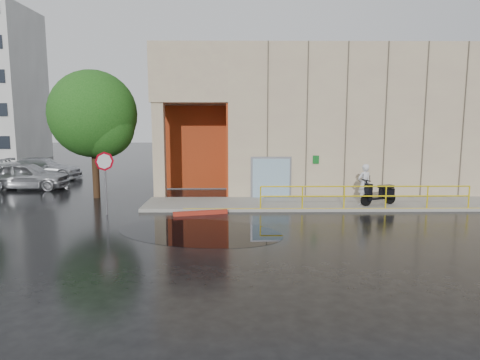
{
  "coord_description": "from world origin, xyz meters",
  "views": [
    {
      "loc": [
        -1.64,
        -15.87,
        4.18
      ],
      "look_at": [
        -1.43,
        3.0,
        1.47
      ],
      "focal_mm": 32.0,
      "sensor_mm": 36.0,
      "label": 1
    }
  ],
  "objects_px": {
    "scooter": "(379,187)",
    "car_b": "(11,173)",
    "person": "(364,184)",
    "car_c": "(43,168)",
    "red_curb": "(201,213)",
    "tree_near": "(96,117)",
    "car_a": "(26,176)",
    "stop_sign": "(105,169)"
  },
  "relations": [
    {
      "from": "car_b",
      "to": "tree_near",
      "type": "bearing_deg",
      "value": -112.35
    },
    {
      "from": "tree_near",
      "to": "person",
      "type": "bearing_deg",
      "value": -11.2
    },
    {
      "from": "car_a",
      "to": "car_b",
      "type": "distance_m",
      "value": 3.51
    },
    {
      "from": "car_a",
      "to": "car_b",
      "type": "bearing_deg",
      "value": 39.06
    },
    {
      "from": "car_b",
      "to": "car_c",
      "type": "bearing_deg",
      "value": -25.44
    },
    {
      "from": "car_c",
      "to": "scooter",
      "type": "bearing_deg",
      "value": -118.47
    },
    {
      "from": "scooter",
      "to": "stop_sign",
      "type": "relative_size",
      "value": 0.71
    },
    {
      "from": "red_curb",
      "to": "person",
      "type": "bearing_deg",
      "value": 11.0
    },
    {
      "from": "tree_near",
      "to": "car_a",
      "type": "bearing_deg",
      "value": 151.58
    },
    {
      "from": "tree_near",
      "to": "car_c",
      "type": "bearing_deg",
      "value": 130.54
    },
    {
      "from": "scooter",
      "to": "car_a",
      "type": "xyz_separation_m",
      "value": [
        -19.19,
        5.58,
        -0.18
      ]
    },
    {
      "from": "stop_sign",
      "to": "person",
      "type": "bearing_deg",
      "value": -7.86
    },
    {
      "from": "person",
      "to": "car_b",
      "type": "distance_m",
      "value": 22.34
    },
    {
      "from": "scooter",
      "to": "car_b",
      "type": "height_order",
      "value": "scooter"
    },
    {
      "from": "person",
      "to": "car_b",
      "type": "height_order",
      "value": "person"
    },
    {
      "from": "car_c",
      "to": "tree_near",
      "type": "height_order",
      "value": "tree_near"
    },
    {
      "from": "red_curb",
      "to": "car_a",
      "type": "xyz_separation_m",
      "value": [
        -10.91,
        6.92,
        0.74
      ]
    },
    {
      "from": "scooter",
      "to": "car_b",
      "type": "distance_m",
      "value": 23.01
    },
    {
      "from": "tree_near",
      "to": "stop_sign",
      "type": "bearing_deg",
      "value": -68.41
    },
    {
      "from": "red_curb",
      "to": "car_c",
      "type": "bearing_deg",
      "value": 136.43
    },
    {
      "from": "scooter",
      "to": "car_c",
      "type": "relative_size",
      "value": 0.38
    },
    {
      "from": "red_curb",
      "to": "scooter",
      "type": "bearing_deg",
      "value": 9.21
    },
    {
      "from": "red_curb",
      "to": "car_b",
      "type": "height_order",
      "value": "car_b"
    },
    {
      "from": "person",
      "to": "stop_sign",
      "type": "bearing_deg",
      "value": -16.4
    },
    {
      "from": "red_curb",
      "to": "tree_near",
      "type": "bearing_deg",
      "value": 144.26
    },
    {
      "from": "scooter",
      "to": "red_curb",
      "type": "relative_size",
      "value": 0.82
    },
    {
      "from": "car_a",
      "to": "tree_near",
      "type": "xyz_separation_m",
      "value": [
        5.18,
        -2.8,
        3.42
      ]
    },
    {
      "from": "car_c",
      "to": "car_a",
      "type": "bearing_deg",
      "value": -170.21
    },
    {
      "from": "person",
      "to": "car_b",
      "type": "relative_size",
      "value": 0.48
    },
    {
      "from": "car_b",
      "to": "car_c",
      "type": "relative_size",
      "value": 0.77
    },
    {
      "from": "person",
      "to": "car_c",
      "type": "height_order",
      "value": "person"
    },
    {
      "from": "scooter",
      "to": "red_curb",
      "type": "distance_m",
      "value": 8.44
    },
    {
      "from": "car_b",
      "to": "car_c",
      "type": "xyz_separation_m",
      "value": [
        1.38,
        1.69,
        0.1
      ]
    },
    {
      "from": "stop_sign",
      "to": "red_curb",
      "type": "bearing_deg",
      "value": -15.83
    },
    {
      "from": "car_c",
      "to": "tree_near",
      "type": "relative_size",
      "value": 0.78
    },
    {
      "from": "car_a",
      "to": "car_b",
      "type": "xyz_separation_m",
      "value": [
        -2.3,
        2.64,
        -0.17
      ]
    },
    {
      "from": "red_curb",
      "to": "car_a",
      "type": "height_order",
      "value": "car_a"
    },
    {
      "from": "person",
      "to": "car_c",
      "type": "distance_m",
      "value": 21.76
    },
    {
      "from": "scooter",
      "to": "stop_sign",
      "type": "bearing_deg",
      "value": 165.81
    },
    {
      "from": "car_b",
      "to": "car_c",
      "type": "height_order",
      "value": "car_c"
    },
    {
      "from": "person",
      "to": "car_a",
      "type": "bearing_deg",
      "value": -39.55
    },
    {
      "from": "person",
      "to": "stop_sign",
      "type": "distance_m",
      "value": 11.86
    }
  ]
}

